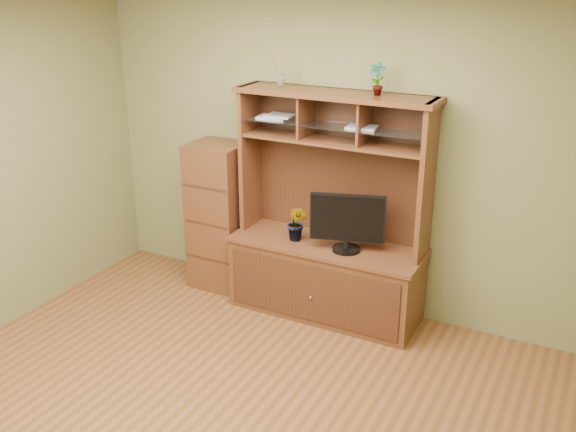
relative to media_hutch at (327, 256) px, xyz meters
The scene contains 8 objects.
room 1.92m from the media_hutch, 91.72° to the right, with size 4.54×4.04×2.74m.
media_hutch is the anchor object (origin of this frame).
monitor 0.44m from the media_hutch, 22.28° to the right, with size 0.59×0.23×0.48m.
orchid_plant 0.38m from the media_hutch, 161.21° to the right, with size 0.17×0.14×0.31m, color #2E541C.
top_plant 1.54m from the media_hutch, 12.63° to the left, with size 0.13×0.09×0.25m, color #385E20.
reed_diffuser 1.57m from the media_hutch, behind, with size 0.06×0.06×0.29m.
magazines 1.16m from the media_hutch, 164.56° to the left, with size 1.05×0.22×0.04m.
side_cabinet 1.11m from the media_hutch, behind, with size 0.49×0.44×1.36m.
Camera 1 is at (2.03, -2.81, 2.79)m, focal length 40.00 mm.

